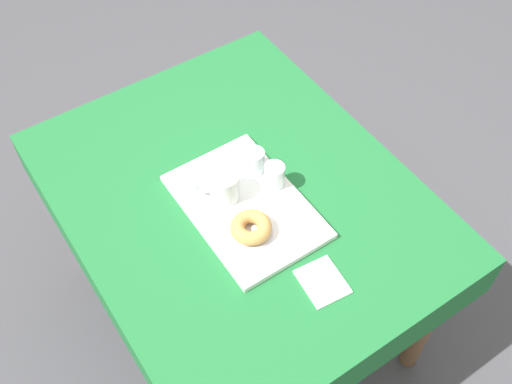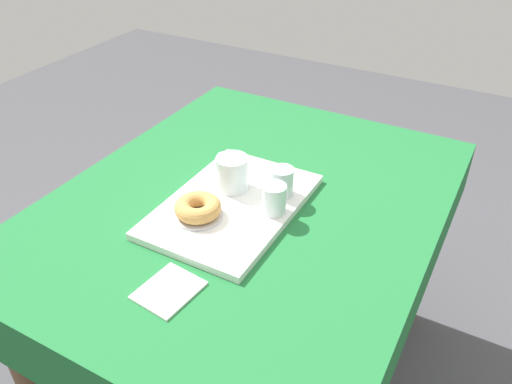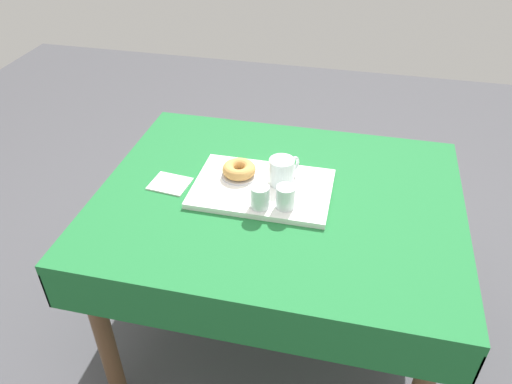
{
  "view_description": "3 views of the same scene",
  "coord_description": "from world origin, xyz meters",
  "views": [
    {
      "loc": [
        0.98,
        -0.59,
        2.22
      ],
      "look_at": [
        0.04,
        0.04,
        0.77
      ],
      "focal_mm": 43.02,
      "sensor_mm": 36.0,
      "label": 1
    },
    {
      "loc": [
        0.99,
        0.57,
        1.55
      ],
      "look_at": [
        0.0,
        0.03,
        0.79
      ],
      "focal_mm": 36.05,
      "sensor_mm": 36.0,
      "label": 2
    },
    {
      "loc": [
        -0.23,
        1.35,
        1.77
      ],
      "look_at": [
        0.07,
        0.04,
        0.78
      ],
      "focal_mm": 34.9,
      "sensor_mm": 36.0,
      "label": 3
    }
  ],
  "objects": [
    {
      "name": "ground_plane",
      "position": [
        0.0,
        0.0,
        0.0
      ],
      "size": [
        6.0,
        6.0,
        0.0
      ],
      "primitive_type": "plane",
      "color": "#47474C"
    },
    {
      "name": "dining_table",
      "position": [
        0.0,
        0.0,
        0.65
      ],
      "size": [
        1.24,
        0.99,
        0.75
      ],
      "color": "#1E6B33",
      "rests_on": "ground"
    },
    {
      "name": "serving_tray",
      "position": [
        0.06,
        -0.01,
        0.76
      ],
      "size": [
        0.47,
        0.32,
        0.02
      ],
      "primitive_type": "cube",
      "color": "white",
      "rests_on": "dining_table"
    },
    {
      "name": "tea_mug_left",
      "position": [
        -0.0,
        -0.05,
        0.82
      ],
      "size": [
        0.09,
        0.12,
        0.1
      ],
      "color": "silver",
      "rests_on": "serving_tray"
    },
    {
      "name": "water_glass_near",
      "position": [
        -0.04,
        0.08,
        0.81
      ],
      "size": [
        0.06,
        0.06,
        0.08
      ],
      "color": "silver",
      "rests_on": "serving_tray"
    },
    {
      "name": "water_glass_far",
      "position": [
        0.04,
        0.1,
        0.81
      ],
      "size": [
        0.06,
        0.06,
        0.08
      ],
      "color": "silver",
      "rests_on": "serving_tray"
    },
    {
      "name": "donut_plate_left",
      "position": [
        0.15,
        -0.06,
        0.78
      ],
      "size": [
        0.12,
        0.12,
        0.01
      ],
      "primitive_type": "cylinder",
      "color": "silver",
      "rests_on": "serving_tray"
    },
    {
      "name": "sugar_donut_left",
      "position": [
        0.15,
        -0.06,
        0.8
      ],
      "size": [
        0.12,
        0.12,
        0.04
      ],
      "primitive_type": "torus",
      "color": "tan",
      "rests_on": "donut_plate_left"
    },
    {
      "name": "paper_napkin",
      "position": [
        0.39,
        0.02,
        0.75
      ],
      "size": [
        0.14,
        0.13,
        0.01
      ],
      "primitive_type": "cube",
      "rotation": [
        0.0,
        0.0,
        -0.11
      ],
      "color": "white",
      "rests_on": "dining_table"
    }
  ]
}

